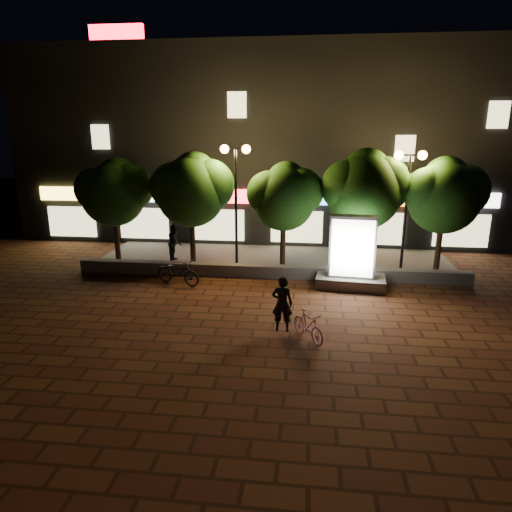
# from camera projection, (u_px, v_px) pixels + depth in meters

# --- Properties ---
(ground) EXTENTS (80.00, 80.00, 0.00)m
(ground) POSITION_uv_depth(u_px,v_px,m) (258.00, 315.00, 14.74)
(ground) COLOR #502D19
(ground) RESTS_ON ground
(retaining_wall) EXTENTS (16.00, 0.45, 0.50)m
(retaining_wall) POSITION_uv_depth(u_px,v_px,m) (268.00, 271.00, 18.50)
(retaining_wall) COLOR slate
(retaining_wall) RESTS_ON ground
(sidewalk) EXTENTS (16.00, 5.00, 0.08)m
(sidewalk) POSITION_uv_depth(u_px,v_px,m) (273.00, 259.00, 20.95)
(sidewalk) COLOR slate
(sidewalk) RESTS_ON ground
(building_block) EXTENTS (28.00, 8.12, 11.30)m
(building_block) POSITION_uv_depth(u_px,v_px,m) (283.00, 145.00, 25.83)
(building_block) COLOR black
(building_block) RESTS_ON ground
(tree_far_left) EXTENTS (3.36, 2.80, 4.63)m
(tree_far_left) POSITION_uv_depth(u_px,v_px,m) (114.00, 190.00, 19.85)
(tree_far_left) COLOR #322013
(tree_far_left) RESTS_ON sidewalk
(tree_left) EXTENTS (3.60, 3.00, 4.89)m
(tree_left) POSITION_uv_depth(u_px,v_px,m) (192.00, 188.00, 19.43)
(tree_left) COLOR #322013
(tree_left) RESTS_ON sidewalk
(tree_mid) EXTENTS (3.24, 2.70, 4.50)m
(tree_mid) POSITION_uv_depth(u_px,v_px,m) (285.00, 194.00, 19.05)
(tree_mid) COLOR #322013
(tree_mid) RESTS_ON sidewalk
(tree_right) EXTENTS (3.72, 3.10, 5.07)m
(tree_right) POSITION_uv_depth(u_px,v_px,m) (365.00, 187.00, 18.59)
(tree_right) COLOR #322013
(tree_right) RESTS_ON sidewalk
(tree_far_right) EXTENTS (3.48, 2.90, 4.76)m
(tree_far_right) POSITION_uv_depth(u_px,v_px,m) (445.00, 193.00, 18.29)
(tree_far_right) COLOR #322013
(tree_far_right) RESTS_ON sidewalk
(street_lamp_left) EXTENTS (1.26, 0.36, 5.18)m
(street_lamp_left) POSITION_uv_depth(u_px,v_px,m) (236.00, 175.00, 18.80)
(street_lamp_left) COLOR black
(street_lamp_left) RESTS_ON sidewalk
(street_lamp_right) EXTENTS (1.26, 0.36, 4.98)m
(street_lamp_right) POSITION_uv_depth(u_px,v_px,m) (408.00, 180.00, 18.07)
(street_lamp_right) COLOR black
(street_lamp_right) RESTS_ON sidewalk
(ad_kiosk) EXTENTS (2.70, 1.56, 2.79)m
(ad_kiosk) POSITION_uv_depth(u_px,v_px,m) (352.00, 259.00, 17.08)
(ad_kiosk) COLOR slate
(ad_kiosk) RESTS_ON ground
(scooter_pink) EXTENTS (1.18, 1.44, 0.88)m
(scooter_pink) POSITION_uv_depth(u_px,v_px,m) (308.00, 326.00, 12.91)
(scooter_pink) COLOR pink
(scooter_pink) RESTS_ON ground
(rider) EXTENTS (0.65, 0.45, 1.72)m
(rider) POSITION_uv_depth(u_px,v_px,m) (282.00, 304.00, 13.40)
(rider) COLOR black
(rider) RESTS_ON ground
(scooter_parked) EXTENTS (2.04, 1.31, 1.01)m
(scooter_parked) POSITION_uv_depth(u_px,v_px,m) (178.00, 272.00, 17.58)
(scooter_parked) COLOR black
(scooter_parked) RESTS_ON ground
(pedestrian) EXTENTS (0.70, 0.87, 1.69)m
(pedestrian) POSITION_uv_depth(u_px,v_px,m) (175.00, 242.00, 20.47)
(pedestrian) COLOR black
(pedestrian) RESTS_ON sidewalk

